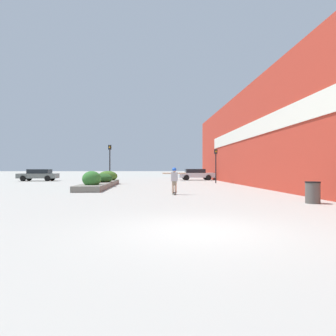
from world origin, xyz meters
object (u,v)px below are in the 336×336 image
object	(u,v)px
traffic_light_left	(110,157)
car_leftmost	(39,175)
skateboarder	(174,177)
car_center_left	(196,174)
trash_bin	(313,192)
traffic_light_right	(216,160)
skateboard	(174,193)

from	to	relation	value
traffic_light_left	car_leftmost	bearing A→B (deg)	144.69
skateboarder	car_center_left	distance (m)	20.86
car_leftmost	car_center_left	distance (m)	18.78
trash_bin	traffic_light_left	size ratio (longest dim) A/B	0.25
trash_bin	traffic_light_right	bearing A→B (deg)	91.03
trash_bin	traffic_light_right	world-z (taller)	traffic_light_right
skateboarder	traffic_light_right	size ratio (longest dim) A/B	0.42
skateboarder	car_leftmost	world-z (taller)	skateboarder
traffic_light_left	skateboarder	bearing A→B (deg)	-67.28
car_center_left	traffic_light_right	xyz separation A→B (m)	(0.78, -7.80, 1.55)
car_leftmost	traffic_light_right	world-z (taller)	traffic_light_right
trash_bin	car_center_left	size ratio (longest dim) A/B	0.21
car_center_left	trash_bin	bearing A→B (deg)	2.50
car_center_left	traffic_light_right	size ratio (longest dim) A/B	1.30
car_leftmost	traffic_light_right	xyz separation A→B (m)	(19.51, -6.41, 1.57)
car_leftmost	skateboard	bearing A→B (deg)	-142.93
car_leftmost	traffic_light_left	xyz separation A→B (m)	(9.09, -6.44, 1.80)
skateboard	traffic_light_right	xyz separation A→B (m)	(5.16, 12.59, 2.23)
car_center_left	traffic_light_right	distance (m)	8.00
skateboarder	traffic_light_left	distance (m)	13.71
traffic_light_left	traffic_light_right	world-z (taller)	traffic_light_left
car_center_left	traffic_light_left	bearing A→B (deg)	-50.86
traffic_light_left	traffic_light_right	distance (m)	10.42
skateboarder	trash_bin	size ratio (longest dim) A/B	1.55
skateboarder	car_center_left	world-z (taller)	skateboarder
traffic_light_left	car_center_left	bearing A→B (deg)	39.14
car_leftmost	trash_bin	bearing A→B (deg)	-139.90
car_leftmost	traffic_light_left	size ratio (longest dim) A/B	1.17
skateboard	trash_bin	world-z (taller)	trash_bin
car_leftmost	car_center_left	xyz separation A→B (m)	(18.73, 1.40, 0.02)
skateboard	skateboarder	bearing A→B (deg)	88.43
skateboard	car_leftmost	bearing A→B (deg)	126.39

